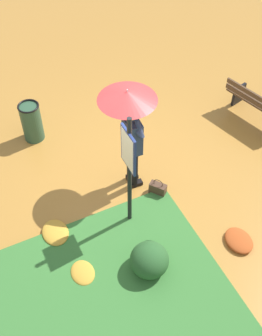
% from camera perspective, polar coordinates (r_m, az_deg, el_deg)
% --- Properties ---
extents(ground_plane, '(18.00, 18.00, 0.00)m').
position_cam_1_polar(ground_plane, '(8.15, -0.04, -0.97)').
color(ground_plane, '#B27A33').
extents(person_with_umbrella, '(0.96, 0.96, 2.04)m').
position_cam_1_polar(person_with_umbrella, '(6.99, -0.18, 6.84)').
color(person_with_umbrella, black).
rests_on(person_with_umbrella, ground_plane).
extents(info_sign_post, '(0.44, 0.07, 2.30)m').
position_cam_1_polar(info_sign_post, '(6.40, -0.28, 0.76)').
color(info_sign_post, black).
rests_on(info_sign_post, ground_plane).
extents(handbag, '(0.32, 0.29, 0.37)m').
position_cam_1_polar(handbag, '(7.79, 3.53, -2.73)').
color(handbag, '#4C3323').
rests_on(handbag, ground_plane).
extents(park_bench, '(1.43, 0.73, 0.75)m').
position_cam_1_polar(park_bench, '(9.35, 16.18, 7.89)').
color(park_bench, black).
rests_on(park_bench, ground_plane).
extents(trash_bin, '(0.42, 0.42, 0.83)m').
position_cam_1_polar(trash_bin, '(8.80, -12.90, 5.92)').
color(trash_bin, '#2D5138').
rests_on(trash_bin, ground_plane).
extents(shrub_cluster, '(0.66, 0.60, 0.54)m').
position_cam_1_polar(shrub_cluster, '(6.82, 2.41, -11.76)').
color(shrub_cluster, '#285628').
rests_on(shrub_cluster, ground_plane).
extents(leaf_pile_near_person, '(0.45, 0.36, 0.10)m').
position_cam_1_polar(leaf_pile_near_person, '(6.97, -6.35, -13.49)').
color(leaf_pile_near_person, gold).
rests_on(leaf_pile_near_person, ground_plane).
extents(leaf_pile_by_bench, '(0.54, 0.43, 0.12)m').
position_cam_1_polar(leaf_pile_by_bench, '(7.41, -9.89, -8.33)').
color(leaf_pile_by_bench, gold).
rests_on(leaf_pile_by_bench, ground_plane).
extents(leaf_pile_far_path, '(0.53, 0.42, 0.12)m').
position_cam_1_polar(leaf_pile_far_path, '(7.43, 13.96, -9.19)').
color(leaf_pile_far_path, '#B74C1E').
rests_on(leaf_pile_far_path, ground_plane).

